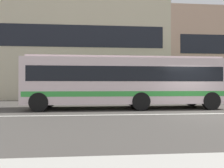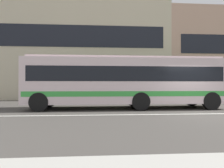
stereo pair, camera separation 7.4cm
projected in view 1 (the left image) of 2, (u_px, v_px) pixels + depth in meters
The scene contains 5 objects.
ground_plane at pixel (202, 114), 9.61m from camera, with size 160.00×160.00×0.00m, color #46423D.
lane_centre_line at pixel (202, 114), 9.61m from camera, with size 60.00×0.16×0.01m, color silver.
hedge_row_far at pixel (189, 97), 16.33m from camera, with size 22.69×1.10×0.78m, color #29632B.
apartment_block_left at pixel (70, 54), 23.72m from camera, with size 20.72×10.97×10.24m.
transit_bus at pixel (125, 80), 11.93m from camera, with size 11.46×2.64×3.02m.
Camera 1 is at (-5.08, -9.24, 1.40)m, focal length 31.89 mm.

